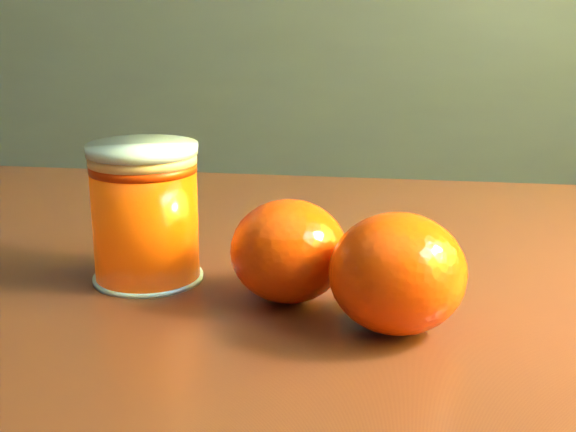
# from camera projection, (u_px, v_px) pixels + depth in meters

# --- Properties ---
(kitchen_counter) EXTENTS (3.15, 0.60, 0.90)m
(kitchen_counter) POSITION_uv_depth(u_px,v_px,m) (60.00, 160.00, 1.99)
(kitchen_counter) COLOR #46454A
(kitchen_counter) RESTS_ON ground
(table) EXTENTS (0.91, 0.64, 0.68)m
(table) POSITION_uv_depth(u_px,v_px,m) (309.00, 412.00, 0.53)
(table) COLOR #5F2817
(table) RESTS_ON ground
(juice_glass) EXTENTS (0.07, 0.07, 0.09)m
(juice_glass) POSITION_uv_depth(u_px,v_px,m) (145.00, 214.00, 0.51)
(juice_glass) COLOR #F34404
(juice_glass) RESTS_ON table
(orange_front) EXTENTS (0.08, 0.08, 0.07)m
(orange_front) POSITION_uv_depth(u_px,v_px,m) (398.00, 273.00, 0.44)
(orange_front) COLOR #FF3C05
(orange_front) RESTS_ON table
(orange_back) EXTENTS (0.09, 0.09, 0.06)m
(orange_back) POSITION_uv_depth(u_px,v_px,m) (289.00, 251.00, 0.48)
(orange_back) COLOR #FF3C05
(orange_back) RESTS_ON table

